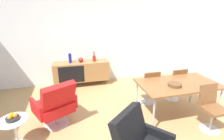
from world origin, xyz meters
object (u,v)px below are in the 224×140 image
(sideboard, at_px, (82,71))
(vase_cobalt, at_px, (70,58))
(wooden_bowl_on_table, at_px, (175,85))
(lounge_chair_red, at_px, (56,104))
(dining_table, at_px, (178,85))
(fruit_bowl, at_px, (13,117))
(vase_ceramic_small, at_px, (81,60))
(side_table_round, at_px, (15,130))
(dining_chair_front_right, at_px, (211,106))
(dining_chair_back_left, at_px, (149,86))
(dining_chair_back_right, at_px, (175,83))
(vase_sculptural_dark, at_px, (94,58))

(sideboard, distance_m, vase_cobalt, 0.51)
(wooden_bowl_on_table, distance_m, lounge_chair_red, 2.30)
(dining_table, bearing_deg, fruit_bowl, -177.05)
(wooden_bowl_on_table, xyz_separation_m, lounge_chair_red, (-2.25, 0.37, -0.30))
(wooden_bowl_on_table, bearing_deg, dining_table, 35.86)
(vase_cobalt, relative_size, lounge_chair_red, 0.29)
(vase_ceramic_small, xyz_separation_m, side_table_round, (-1.25, -2.22, -0.47))
(vase_cobalt, xyz_separation_m, dining_chair_front_right, (2.42, -2.62, -0.39))
(vase_cobalt, xyz_separation_m, dining_chair_back_left, (1.72, -1.50, -0.39))
(dining_chair_front_right, distance_m, dining_chair_back_right, 1.12)
(dining_table, xyz_separation_m, dining_chair_back_left, (-0.35, 0.56, -0.23))
(vase_cobalt, bearing_deg, vase_sculptural_dark, 0.00)
(vase_ceramic_small, bearing_deg, lounge_chair_red, -109.34)
(sideboard, height_order, side_table_round, sideboard)
(vase_ceramic_small, bearing_deg, dining_chair_back_right, -35.22)
(vase_ceramic_small, height_order, wooden_bowl_on_table, vase_ceramic_small)
(sideboard, height_order, lounge_chair_red, lounge_chair_red)
(dining_chair_back_left, bearing_deg, dining_table, -57.87)
(vase_cobalt, distance_m, dining_chair_back_left, 2.32)
(vase_cobalt, relative_size, vase_ceramic_small, 1.91)
(sideboard, distance_m, side_table_round, 2.55)
(vase_sculptural_dark, distance_m, fruit_bowl, 2.77)
(dining_chair_back_right, relative_size, side_table_round, 1.65)
(dining_chair_back_right, relative_size, lounge_chair_red, 0.90)
(sideboard, bearing_deg, dining_chair_front_right, -50.94)
(vase_sculptural_dark, bearing_deg, dining_table, -56.04)
(vase_sculptural_dark, distance_m, dining_chair_back_left, 1.86)
(side_table_round, bearing_deg, dining_chair_back_right, 11.96)
(sideboard, relative_size, lounge_chair_red, 1.69)
(vase_cobalt, xyz_separation_m, vase_sculptural_dark, (0.69, 0.00, -0.04))
(vase_sculptural_dark, bearing_deg, vase_ceramic_small, 180.00)
(dining_table, bearing_deg, wooden_bowl_on_table, -144.14)
(dining_table, distance_m, fruit_bowl, 3.03)
(vase_sculptural_dark, xyz_separation_m, lounge_chair_red, (-1.03, -1.81, -0.35))
(dining_chair_back_left, bearing_deg, fruit_bowl, -165.03)
(vase_sculptural_dark, height_order, dining_chair_back_left, vase_sculptural_dark)
(vase_ceramic_small, bearing_deg, vase_cobalt, 180.00)
(lounge_chair_red, bearing_deg, vase_cobalt, 79.35)
(sideboard, bearing_deg, vase_sculptural_dark, 0.28)
(sideboard, distance_m, dining_table, 2.73)
(vase_ceramic_small, distance_m, fruit_bowl, 2.56)
(sideboard, xyz_separation_m, dining_chair_front_right, (2.13, -2.62, 0.03))
(vase_ceramic_small, height_order, lounge_chair_red, lounge_chair_red)
(dining_chair_front_right, bearing_deg, vase_cobalt, 132.75)
(vase_cobalt, height_order, dining_table, vase_cobalt)
(dining_chair_back_left, xyz_separation_m, side_table_round, (-2.68, -0.72, -0.15))
(dining_chair_front_right, xyz_separation_m, dining_chair_back_left, (-0.70, 1.12, 0.00))
(vase_sculptural_dark, height_order, lounge_chair_red, vase_sculptural_dark)
(vase_sculptural_dark, xyz_separation_m, fruit_bowl, (-1.64, -2.22, -0.25))
(sideboard, distance_m, lounge_chair_red, 1.92)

